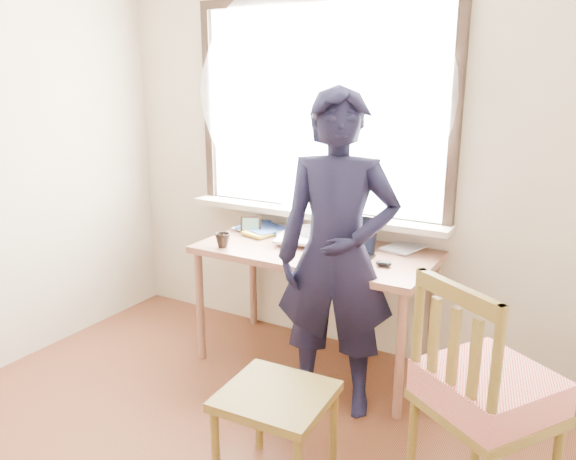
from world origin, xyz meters
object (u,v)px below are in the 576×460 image
Objects in this scene: side_chair at (485,392)px; person at (337,256)px; laptop at (345,247)px; work_chair at (276,407)px; mug_dark at (223,240)px; desk at (315,261)px; mug_white at (310,234)px.

person reaches higher than side_chair.
laptop reaches higher than work_chair.
side_chair is at bearing -42.77° from person.
person is at bearing -7.43° from mug_dark.
laptop is (0.21, -0.03, 0.14)m from desk.
desk is 0.22m from mug_white.
work_chair is 0.88m from person.
person is at bearing -72.90° from laptop.
person reaches higher than laptop.
mug_dark is 0.20× the size of work_chair.
mug_white is at bearing 128.27° from desk.
desk is at bearing -51.73° from mug_white.
person is at bearing -49.74° from mug_white.
person is (-0.87, 0.41, 0.33)m from side_chair.
side_chair is at bearing -34.98° from mug_white.
laptop is at bearing 98.56° from work_chair.
mug_white reaches higher than mug_dark.
laptop is 2.72× the size of mug_white.
desk is 0.52m from person.
laptop reaches higher than mug_dark.
laptop is 0.20× the size of person.
laptop is 0.77m from mug_dark.
mug_white is at bearing 112.54° from person.
work_chair is 0.27× the size of person.
work_chair is at bearing -71.12° from desk.
mug_dark is 0.05× the size of person.
person is (0.42, -0.50, 0.06)m from mug_white.
side_chair is (1.71, -0.52, -0.27)m from mug_dark.
work_chair is 0.89m from side_chair.
mug_white is at bearing 111.34° from work_chair.
mug_dark is at bearing 154.85° from person.
work_chair is (0.16, -1.06, -0.43)m from laptop.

